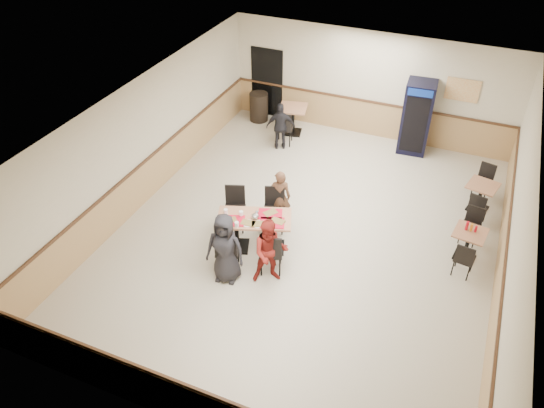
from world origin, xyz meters
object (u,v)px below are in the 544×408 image
at_px(lone_diner, 281,126).
at_px(back_table, 293,116).
at_px(diner_woman_right, 270,252).
at_px(main_table, 254,228).
at_px(side_table_far, 481,193).
at_px(diner_man_opposite, 280,197).
at_px(side_table_near, 468,241).
at_px(pepsi_cooler, 417,117).
at_px(trash_bin, 259,107).
at_px(diner_woman_left, 225,248).

relative_size(lone_diner, back_table, 1.47).
xyz_separation_m(diner_woman_right, lone_diner, (-1.77, 4.86, -0.06)).
relative_size(main_table, back_table, 1.87).
bearing_deg(side_table_far, lone_diner, 171.39).
height_order(diner_man_opposite, side_table_near, diner_man_opposite).
bearing_deg(side_table_near, back_table, 145.82).
xyz_separation_m(main_table, diner_man_opposite, (0.14, 1.04, 0.14)).
distance_m(side_table_near, back_table, 6.38).
bearing_deg(side_table_near, pepsi_cooler, 115.50).
height_order(main_table, side_table_far, main_table).
bearing_deg(trash_bin, back_table, -15.84).
bearing_deg(lone_diner, diner_woman_right, 85.91).
distance_m(diner_man_opposite, side_table_far, 4.70).
xyz_separation_m(lone_diner, side_table_far, (5.35, -0.81, -0.21)).
distance_m(diner_man_opposite, back_table, 4.19).
xyz_separation_m(diner_woman_right, side_table_far, (3.58, 4.05, -0.27)).
height_order(diner_man_opposite, back_table, diner_man_opposite).
distance_m(lone_diner, back_table, 0.94).
height_order(main_table, pepsi_cooler, pepsi_cooler).
height_order(side_table_far, back_table, back_table).
relative_size(back_table, trash_bin, 1.06).
height_order(diner_woman_right, pepsi_cooler, pepsi_cooler).
xyz_separation_m(lone_diner, side_table_near, (5.28, -2.65, -0.22)).
bearing_deg(diner_woman_right, side_table_near, 3.85).
xyz_separation_m(lone_diner, back_table, (-0.00, 0.93, -0.13)).
distance_m(main_table, diner_woman_left, 1.08).
xyz_separation_m(diner_man_opposite, trash_bin, (-2.47, 4.35, -0.25)).
bearing_deg(diner_woman_right, pepsi_cooler, 47.12).
xyz_separation_m(diner_woman_left, trash_bin, (-2.18, 6.44, -0.35)).
xyz_separation_m(main_table, side_table_far, (4.26, 3.30, -0.09)).
distance_m(lone_diner, trash_bin, 1.79).
bearing_deg(pepsi_cooler, diner_woman_left, -114.69).
relative_size(main_table, diner_woman_left, 1.10).
bearing_deg(back_table, main_table, -77.81).
distance_m(main_table, lone_diner, 4.26).
relative_size(lone_diner, trash_bin, 1.56).
relative_size(main_table, side_table_far, 2.18).
bearing_deg(pepsi_cooler, back_table, -177.47).
bearing_deg(pepsi_cooler, main_table, -116.95).
xyz_separation_m(side_table_near, pepsi_cooler, (-1.90, 3.98, 0.55)).
height_order(diner_man_opposite, side_table_far, diner_man_opposite).
bearing_deg(back_table, side_table_near, -34.18).
bearing_deg(side_table_far, diner_woman_right, -131.51).
distance_m(diner_woman_left, diner_woman_right, 0.88).
bearing_deg(side_table_near, side_table_far, 87.79).
relative_size(diner_man_opposite, trash_bin, 1.58).
xyz_separation_m(diner_man_opposite, side_table_far, (4.12, 2.26, -0.22)).
distance_m(side_table_near, side_table_far, 1.85).
bearing_deg(diner_woman_left, side_table_far, 35.86).
distance_m(side_table_far, trash_bin, 6.91).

